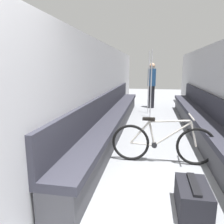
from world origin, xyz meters
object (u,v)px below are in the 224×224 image
object	(u,v)px
bench_seat_row_left	(114,118)
grab_pole_far	(151,85)
grab_pole_near	(149,84)
bench_seat_row_right	(201,121)
passenger_standing	(152,85)
luggage_bag	(193,198)
bicycle	(162,143)

from	to	relation	value
bench_seat_row_left	grab_pole_far	size ratio (longest dim) A/B	3.38
grab_pole_near	grab_pole_far	size ratio (longest dim) A/B	1.00
bench_seat_row_right	passenger_standing	bearing A→B (deg)	109.25
bench_seat_row_left	grab_pole_near	bearing A→B (deg)	70.80
grab_pole_near	luggage_bag	world-z (taller)	grab_pole_near
bench_seat_row_right	grab_pole_far	size ratio (longest dim) A/B	3.38
grab_pole_far	bench_seat_row_right	bearing A→B (deg)	-54.02
bicycle	passenger_standing	xyz separation A→B (m)	(-0.22, 5.05, 0.55)
grab_pole_near	luggage_bag	size ratio (longest dim) A/B	3.75
bicycle	luggage_bag	world-z (taller)	bicycle
grab_pole_near	luggage_bag	distance (m)	5.27
bicycle	grab_pole_near	world-z (taller)	grab_pole_near
passenger_standing	luggage_bag	world-z (taller)	passenger_standing
passenger_standing	bench_seat_row_right	bearing A→B (deg)	-126.11
grab_pole_near	grab_pole_far	bearing A→B (deg)	-82.14
bicycle	grab_pole_near	distance (m)	4.02
bench_seat_row_left	luggage_bag	distance (m)	3.24
bench_seat_row_left	bench_seat_row_right	distance (m)	2.04
bench_seat_row_left	bench_seat_row_right	world-z (taller)	same
passenger_standing	bench_seat_row_left	bearing A→B (deg)	-160.07
bench_seat_row_right	luggage_bag	xyz separation A→B (m)	(-0.67, -2.94, -0.16)
bicycle	luggage_bag	bearing A→B (deg)	-63.12
grab_pole_near	passenger_standing	size ratio (longest dim) A/B	1.21
bicycle	passenger_standing	world-z (taller)	passenger_standing
grab_pole_far	luggage_bag	world-z (taller)	grab_pole_far
luggage_bag	bench_seat_row_left	bearing A→B (deg)	114.95
bench_seat_row_right	grab_pole_near	xyz separation A→B (m)	(-1.26, 2.23, 0.69)
grab_pole_far	bench_seat_row_left	bearing A→B (deg)	-118.04
bench_seat_row_left	passenger_standing	world-z (taller)	passenger_standing
grab_pole_near	passenger_standing	world-z (taller)	grab_pole_near
grab_pole_near	passenger_standing	xyz separation A→B (m)	(0.10, 1.10, -0.12)
bench_seat_row_right	passenger_standing	size ratio (longest dim) A/B	4.09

